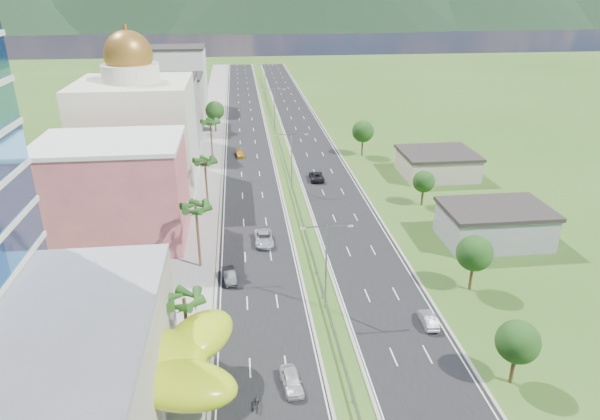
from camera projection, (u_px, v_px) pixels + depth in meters
name	position (u px, v px, depth m)	size (l,w,h in m)	color
ground	(340.00, 361.00, 55.31)	(500.00, 500.00, 0.00)	#2D5119
road_left	(247.00, 136.00, 136.76)	(11.00, 260.00, 0.04)	black
road_right	(305.00, 134.00, 138.34)	(11.00, 260.00, 0.04)	black
sidewalk_left	(210.00, 137.00, 135.74)	(7.00, 260.00, 0.12)	gray
median_guardrail	(282.00, 153.00, 120.85)	(0.10, 216.06, 0.76)	gray
streetlight_median_b	(326.00, 258.00, 61.80)	(6.04, 0.25, 11.00)	gray
streetlight_median_c	(292.00, 156.00, 98.35)	(6.04, 0.25, 11.00)	gray
streetlight_median_d	(274.00, 105.00, 139.48)	(6.04, 0.25, 11.00)	gray
streetlight_median_e	(265.00, 77.00, 180.60)	(6.04, 0.25, 11.00)	gray
lime_canopy	(129.00, 362.00, 47.59)	(18.00, 15.00, 7.40)	#A7C513
pink_shophouse	(115.00, 193.00, 78.66)	(20.00, 15.00, 15.00)	#C04E62
domed_building	(137.00, 129.00, 98.17)	(20.00, 20.00, 28.70)	beige
midrise_grey	(162.00, 116.00, 122.44)	(16.00, 15.00, 16.00)	gray
midrise_beige	(172.00, 103.00, 143.13)	(16.00, 15.00, 13.00)	#A69C88
midrise_white	(179.00, 79.00, 163.17)	(16.00, 15.00, 18.00)	silver
shed_near	(494.00, 226.00, 80.12)	(15.00, 10.00, 5.00)	gray
shed_far	(437.00, 165.00, 107.86)	(14.00, 12.00, 4.40)	#A69C88
palm_tree_b	(184.00, 302.00, 52.73)	(3.60, 3.60, 8.10)	#47301C
palm_tree_c	(196.00, 210.00, 70.45)	(3.60, 3.60, 9.60)	#47301C
palm_tree_d	(205.00, 163.00, 91.84)	(3.60, 3.60, 8.60)	#47301C
palm_tree_e	(210.00, 124.00, 114.39)	(3.60, 3.60, 9.40)	#47301C
leafy_tree_lfar	(215.00, 111.00, 138.31)	(4.90, 4.90, 8.05)	#47301C
leafy_tree_ra	(518.00, 342.00, 50.55)	(4.20, 4.20, 6.90)	#47301C
leafy_tree_rb	(475.00, 253.00, 66.24)	(4.55, 4.55, 7.47)	#47301C
leafy_tree_rc	(424.00, 182.00, 92.46)	(3.85, 3.85, 6.33)	#47301C
leafy_tree_rd	(363.00, 131.00, 118.98)	(4.90, 4.90, 8.05)	#47301C
mountain_ridge	(314.00, 27.00, 472.87)	(860.00, 140.00, 90.00)	black
car_white_near_left	(292.00, 381.00, 51.40)	(1.77, 4.41, 1.50)	silver
car_dark_left	(229.00, 275.00, 69.95)	(1.55, 4.44, 1.46)	black
car_silver_mid_left	(264.00, 238.00, 79.98)	(2.69, 5.83, 1.62)	#AEB1B6
car_yellow_far_left	(240.00, 154.00, 120.19)	(1.74, 4.27, 1.24)	#C08616
car_silver_right	(428.00, 319.00, 60.91)	(1.44, 4.12, 1.36)	#9B9DA3
car_dark_far_right	(316.00, 176.00, 105.82)	(2.60, 5.64, 1.57)	black
motorcycle	(258.00, 402.00, 49.01)	(0.58, 1.93, 1.24)	black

